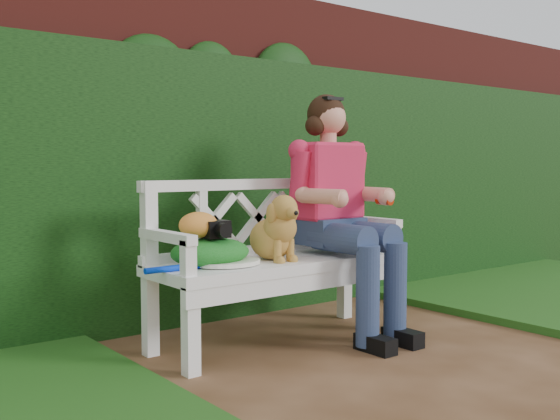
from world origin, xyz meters
TOP-DOWN VIEW (x-y plane):
  - ground at (0.00, 0.00)m, footprint 60.00×60.00m
  - brick_wall at (0.00, 1.90)m, footprint 10.00×0.30m
  - ivy_hedge at (0.00, 1.68)m, footprint 10.00×0.18m
  - grass_right at (2.40, 0.90)m, footprint 2.60×2.00m
  - garden_bench at (-0.21, 0.96)m, footprint 1.61×0.68m
  - seated_woman at (0.18, 0.94)m, footprint 0.85×0.96m
  - dog at (-0.29, 0.91)m, footprint 0.34×0.40m
  - tennis_racket at (-0.63, 0.90)m, footprint 0.73×0.43m
  - green_bag at (-0.67, 0.96)m, footprint 0.51×0.44m
  - camera_item at (-0.66, 0.93)m, footprint 0.14×0.10m
  - baseball_glove at (-0.73, 0.96)m, footprint 0.25×0.22m

SIDE VIEW (x-z plane):
  - ground at x=0.00m, z-range 0.00..0.00m
  - grass_right at x=2.40m, z-range 0.00..0.05m
  - garden_bench at x=-0.21m, z-range 0.00..0.48m
  - tennis_racket at x=-0.63m, z-range 0.48..0.51m
  - green_bag at x=-0.67m, z-range 0.48..0.63m
  - dog at x=-0.29m, z-range 0.48..0.85m
  - camera_item at x=-0.66m, z-range 0.63..0.72m
  - baseball_glove at x=-0.73m, z-range 0.63..0.76m
  - seated_woman at x=0.18m, z-range 0.00..1.40m
  - ivy_hedge at x=0.00m, z-range 0.00..1.70m
  - brick_wall at x=0.00m, z-range 0.00..2.20m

